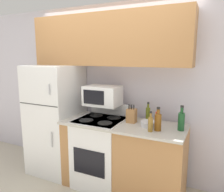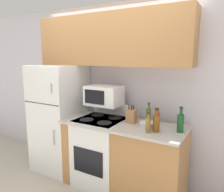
% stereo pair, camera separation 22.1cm
% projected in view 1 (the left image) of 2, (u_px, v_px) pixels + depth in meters
% --- Properties ---
extents(wall_back, '(8.00, 0.05, 2.55)m').
position_uv_depth(wall_back, '(113.00, 91.00, 3.34)').
color(wall_back, silver).
rests_on(wall_back, ground_plane).
extents(lower_cabinets, '(1.61, 0.68, 0.94)m').
position_uv_depth(lower_cabinets, '(123.00, 156.00, 2.94)').
color(lower_cabinets, '#B27A47').
rests_on(lower_cabinets, ground_plane).
extents(refrigerator, '(0.71, 0.74, 1.66)m').
position_uv_depth(refrigerator, '(56.00, 119.00, 3.41)').
color(refrigerator, white).
rests_on(refrigerator, ground_plane).
extents(upper_cabinets, '(2.31, 0.34, 0.71)m').
position_uv_depth(upper_cabinets, '(107.00, 40.00, 3.03)').
color(upper_cabinets, '#B27A47').
rests_on(upper_cabinets, refrigerator).
extents(stove, '(0.64, 0.66, 1.11)m').
position_uv_depth(stove, '(101.00, 150.00, 3.07)').
color(stove, white).
rests_on(stove, ground_plane).
extents(microwave, '(0.49, 0.34, 0.27)m').
position_uv_depth(microwave, '(103.00, 96.00, 3.08)').
color(microwave, white).
rests_on(microwave, stove).
extents(knife_block, '(0.12, 0.11, 0.24)m').
position_uv_depth(knife_block, '(132.00, 116.00, 2.86)').
color(knife_block, '#B27A47').
rests_on(knife_block, lower_cabinets).
extents(bowl, '(0.20, 0.20, 0.07)m').
position_uv_depth(bowl, '(149.00, 124.00, 2.71)').
color(bowl, silver).
rests_on(bowl, lower_cabinets).
extents(bottle_hot_sauce, '(0.05, 0.05, 0.20)m').
position_uv_depth(bottle_hot_sauce, '(157.00, 116.00, 2.87)').
color(bottle_hot_sauce, red).
rests_on(bottle_hot_sauce, lower_cabinets).
extents(bottle_olive_oil, '(0.06, 0.06, 0.26)m').
position_uv_depth(bottle_olive_oil, '(148.00, 114.00, 2.92)').
color(bottle_olive_oil, '#5B6619').
rests_on(bottle_olive_oil, lower_cabinets).
extents(bottle_wine_green, '(0.08, 0.08, 0.30)m').
position_uv_depth(bottle_wine_green, '(181.00, 121.00, 2.55)').
color(bottle_wine_green, '#194C23').
rests_on(bottle_wine_green, lower_cabinets).
extents(bottle_soy_sauce, '(0.05, 0.05, 0.18)m').
position_uv_depth(bottle_soy_sauce, '(180.00, 120.00, 2.72)').
color(bottle_soy_sauce, black).
rests_on(bottle_soy_sauce, lower_cabinets).
extents(bottle_vinegar, '(0.06, 0.06, 0.24)m').
position_uv_depth(bottle_vinegar, '(150.00, 124.00, 2.51)').
color(bottle_vinegar, olive).
rests_on(bottle_vinegar, lower_cabinets).
extents(bottle_whiskey, '(0.08, 0.08, 0.28)m').
position_uv_depth(bottle_whiskey, '(158.00, 121.00, 2.54)').
color(bottle_whiskey, brown).
rests_on(bottle_whiskey, lower_cabinets).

